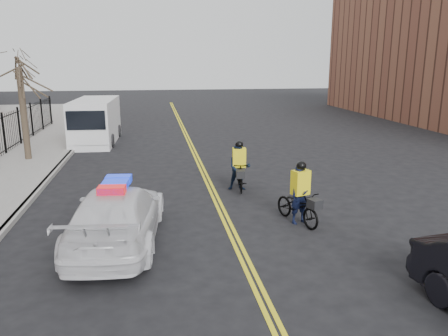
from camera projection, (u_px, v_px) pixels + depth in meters
The scene contains 10 objects.
ground at pixel (234, 237), 11.36m from camera, with size 120.00×120.00×0.00m, color black.
center_line_left at pixel (199, 166), 19.01m from camera, with size 0.10×60.00×0.01m, color yellow.
center_line_right at pixel (202, 166), 19.03m from camera, with size 0.10×60.00×0.01m, color yellow.
sidewalk at pixel (18, 171), 17.84m from camera, with size 3.00×60.00×0.15m, color gray.
curb at pixel (57, 169), 18.07m from camera, with size 0.20×60.00×0.15m, color gray.
street_tree at pixel (20, 83), 18.92m from camera, with size 3.20×3.20×4.80m.
police_cruiser at pixel (117, 215), 10.81m from camera, with size 2.49×5.17×1.61m.
cargo_van at pixel (95, 122), 24.09m from camera, with size 2.38×5.79×2.39m.
cyclist_near at pixel (300, 202), 12.20m from camera, with size 1.20×1.93×1.79m.
cyclist_far at pixel (239, 171), 15.35m from camera, with size 0.85×1.78×1.76m.
Camera 1 is at (-1.95, -10.42, 4.45)m, focal length 35.00 mm.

